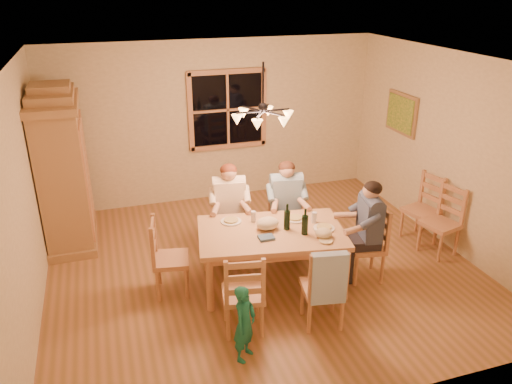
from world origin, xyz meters
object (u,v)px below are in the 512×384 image
object	(u,v)px
wine_bottle_b	(305,222)
adult_woman	(229,199)
chandelier	(263,115)
chair_far_right	(285,231)
chair_near_right	(322,299)
dining_table	(271,238)
chair_end_right	(365,256)
chair_spare_front	(439,234)
chair_end_left	(172,270)
adult_plaid_man	(286,196)
wine_bottle_a	(287,217)
chair_far_left	(230,234)
child	(245,323)
armoire	(64,172)
chair_spare_back	(420,220)
chair_near_left	(243,306)
adult_slate_man	(369,219)

from	to	relation	value
wine_bottle_b	adult_woman	bearing A→B (deg)	120.27
chandelier	chair_far_right	distance (m)	1.86
chair_near_right	wine_bottle_b	bearing A→B (deg)	94.93
dining_table	chair_end_right	bearing A→B (deg)	-9.96
wine_bottle_b	chair_spare_front	size ratio (longest dim) A/B	0.33
chair_end_left	adult_plaid_man	world-z (taller)	adult_plaid_man
wine_bottle_a	dining_table	bearing A→B (deg)	175.45
chandelier	chair_far_left	bearing A→B (deg)	124.26
adult_woman	adult_plaid_man	world-z (taller)	same
adult_woman	chair_spare_front	world-z (taller)	adult_woman
chair_near_right	chair_end_right	world-z (taller)	same
dining_table	chair_far_right	distance (m)	0.96
adult_plaid_man	child	bearing A→B (deg)	68.86
chandelier	wine_bottle_b	bearing A→B (deg)	-62.91
adult_plaid_man	chair_far_right	bearing A→B (deg)	99.96
chair_far_right	wine_bottle_b	world-z (taller)	wine_bottle_b
armoire	chair_far_right	world-z (taller)	armoire
dining_table	chair_spare_back	size ratio (longest dim) A/B	1.93
armoire	chair_near_right	distance (m)	4.03
chandelier	chair_spare_front	xyz separation A→B (m)	(2.45, -0.40, -1.77)
chair_end_left	wine_bottle_a	xyz separation A→B (m)	(1.39, -0.23, 0.62)
dining_table	chair_far_left	size ratio (longest dim) A/B	1.93
chair_spare_back	chair_near_left	bearing A→B (deg)	97.34
wine_bottle_a	child	world-z (taller)	wine_bottle_a
chair_end_left	wine_bottle_b	size ratio (longest dim) A/B	3.00
chair_near_right	chair_end_right	bearing A→B (deg)	46.74
chair_end_right	chair_spare_front	distance (m)	1.30
adult_slate_man	wine_bottle_b	size ratio (longest dim) A/B	2.65
wine_bottle_b	chair_spare_back	world-z (taller)	wine_bottle_b
chair_end_left	wine_bottle_a	bearing A→B (deg)	90.74
chair_far_left	adult_woman	world-z (taller)	adult_woman
chair_end_left	adult_woman	bearing A→B (deg)	136.74
dining_table	chair_near_left	distance (m)	1.00
dining_table	chair_far_right	world-z (taller)	chair_far_right
chair_near_right	chandelier	bearing A→B (deg)	111.15
chair_far_left	adult_slate_man	size ratio (longest dim) A/B	1.13
chair_spare_front	chair_spare_back	xyz separation A→B (m)	(0.00, 0.44, 0.00)
chair_near_left	chandelier	bearing A→B (deg)	72.65
child	chair_spare_front	xyz separation A→B (m)	(3.16, 1.20, -0.12)
chair_near_left	chair_far_right	bearing A→B (deg)	64.80
chair_near_left	child	world-z (taller)	chair_near_left
child	chair_spare_front	world-z (taller)	chair_spare_front
adult_slate_man	chair_near_right	bearing A→B (deg)	136.74
armoire	wine_bottle_b	xyz separation A→B (m)	(2.74, -2.22, -0.13)
dining_table	chair_end_left	size ratio (longest dim) A/B	1.93
chair_near_right	chair_end_left	distance (m)	1.85
chair_near_right	chair_spare_front	size ratio (longest dim) A/B	1.00
armoire	chair_far_right	xyz separation A→B (m)	(2.87, -1.26, -0.75)
chair_far_left	chair_end_right	distance (m)	1.85
chair_end_right	child	distance (m)	2.12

